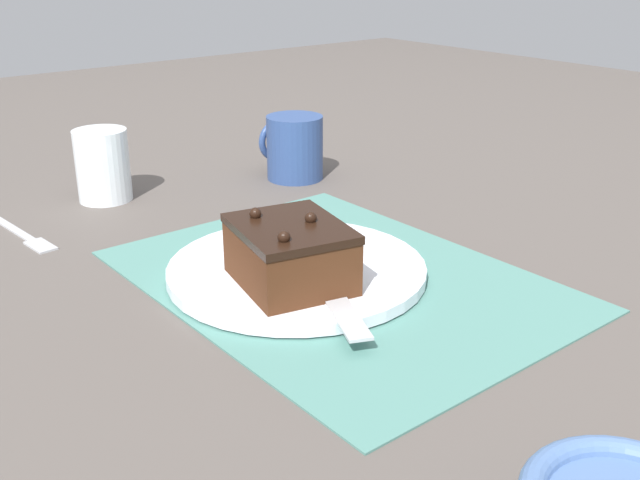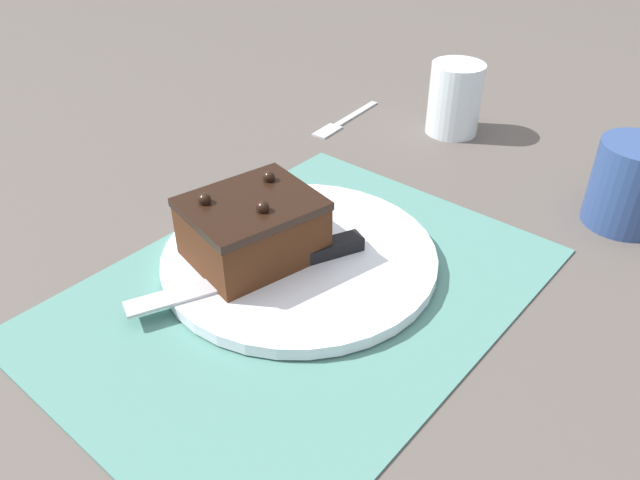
% 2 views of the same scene
% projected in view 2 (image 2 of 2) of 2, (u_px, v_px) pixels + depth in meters
% --- Properties ---
extents(ground_plane, '(3.00, 3.00, 0.00)m').
position_uv_depth(ground_plane, '(301.00, 293.00, 0.58)').
color(ground_plane, '#544C47').
extents(placemat_woven, '(0.46, 0.34, 0.00)m').
position_uv_depth(placemat_woven, '(301.00, 291.00, 0.58)').
color(placemat_woven, slate).
rests_on(placemat_woven, ground_plane).
extents(cake_plate, '(0.27, 0.27, 0.01)m').
position_uv_depth(cake_plate, '(300.00, 257.00, 0.61)').
color(cake_plate, white).
rests_on(cake_plate, placemat_woven).
extents(chocolate_cake, '(0.14, 0.12, 0.07)m').
position_uv_depth(chocolate_cake, '(252.00, 228.00, 0.59)').
color(chocolate_cake, '#472614').
rests_on(chocolate_cake, cake_plate).
extents(serving_knife, '(0.22, 0.11, 0.01)m').
position_uv_depth(serving_knife, '(290.00, 261.00, 0.59)').
color(serving_knife, black).
rests_on(serving_knife, cake_plate).
extents(drinking_glass, '(0.07, 0.07, 0.10)m').
position_uv_depth(drinking_glass, '(455.00, 99.00, 0.85)').
color(drinking_glass, white).
rests_on(drinking_glass, ground_plane).
extents(coffee_mug, '(0.09, 0.08, 0.09)m').
position_uv_depth(coffee_mug, '(632.00, 184.00, 0.66)').
color(coffee_mug, navy).
rests_on(coffee_mug, ground_plane).
extents(dessert_fork, '(0.15, 0.03, 0.01)m').
position_uv_depth(dessert_fork, '(343.00, 121.00, 0.90)').
color(dessert_fork, '#B7BABF').
rests_on(dessert_fork, ground_plane).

